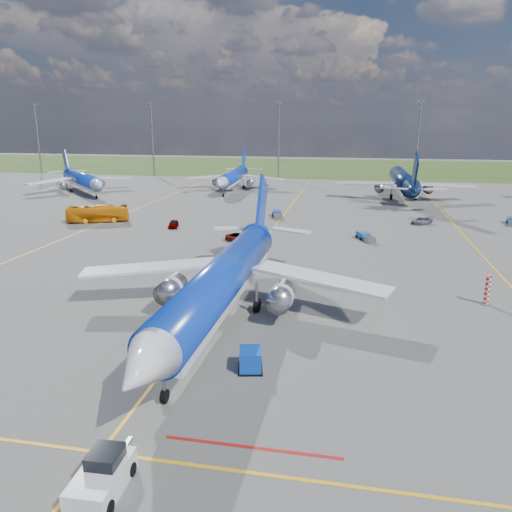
% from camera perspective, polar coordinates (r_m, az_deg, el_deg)
% --- Properties ---
extents(ground, '(400.00, 400.00, 0.00)m').
position_cam_1_polar(ground, '(46.50, -5.72, -6.76)').
color(ground, '#565653').
rests_on(ground, ground).
extents(grass_strip, '(400.00, 80.00, 0.01)m').
position_cam_1_polar(grass_strip, '(192.39, 7.36, 10.03)').
color(grass_strip, '#2D4719').
rests_on(grass_strip, ground).
extents(taxiway_lines, '(60.25, 160.00, 0.02)m').
position_cam_1_polar(taxiway_lines, '(72.15, 0.71, 1.37)').
color(taxiway_lines, '#F7AF15').
rests_on(taxiway_lines, ground).
extents(floodlight_masts, '(202.20, 0.50, 22.70)m').
position_cam_1_polar(floodlight_masts, '(151.28, 10.32, 13.27)').
color(floodlight_masts, slate).
rests_on(floodlight_masts, ground).
extents(warning_post, '(0.50, 0.50, 3.00)m').
position_cam_1_polar(warning_post, '(53.36, 24.93, -3.52)').
color(warning_post, red).
rests_on(warning_post, ground).
extents(bg_jet_nw, '(44.66, 44.90, 9.42)m').
position_cam_1_polar(bg_jet_nw, '(130.90, -19.16, 6.85)').
color(bg_jet_nw, '#0C33B2').
rests_on(bg_jet_nw, ground).
extents(bg_jet_nnw, '(29.02, 37.26, 9.47)m').
position_cam_1_polar(bg_jet_nnw, '(128.59, -2.61, 7.54)').
color(bg_jet_nnw, '#0C33B2').
rests_on(bg_jet_nnw, ground).
extents(bg_jet_n, '(33.56, 43.61, 11.27)m').
position_cam_1_polar(bg_jet_n, '(120.43, 16.32, 6.41)').
color(bg_jet_n, '#061739').
rests_on(bg_jet_n, ground).
extents(main_airliner, '(32.17, 41.93, 10.88)m').
position_cam_1_polar(main_airliner, '(45.35, -3.80, -7.30)').
color(main_airliner, '#0C33B2').
rests_on(main_airliner, ground).
extents(pushback_tug, '(2.18, 5.53, 1.86)m').
position_cam_1_polar(pushback_tug, '(27.43, -17.15, -22.92)').
color(pushback_tug, silver).
rests_on(pushback_tug, ground).
extents(uld_container, '(1.92, 2.22, 1.55)m').
position_cam_1_polar(uld_container, '(36.58, -0.66, -11.76)').
color(uld_container, '#0C3CAE').
rests_on(uld_container, ground).
extents(apron_bus, '(10.71, 6.27, 2.94)m').
position_cam_1_polar(apron_bus, '(91.98, -17.65, 4.63)').
color(apron_bus, orange).
rests_on(apron_bus, ground).
extents(service_car_a, '(2.22, 3.85, 1.23)m').
position_cam_1_polar(service_car_a, '(84.38, -9.42, 3.64)').
color(service_car_a, '#999999').
rests_on(service_car_a, ground).
extents(service_car_b, '(4.21, 2.27, 1.12)m').
position_cam_1_polar(service_car_b, '(74.09, -1.97, 2.17)').
color(service_car_b, '#999999').
rests_on(service_car_b, ground).
extents(service_car_c, '(4.24, 3.67, 1.17)m').
position_cam_1_polar(service_car_c, '(90.66, 18.42, 3.85)').
color(service_car_c, '#999999').
rests_on(service_car_c, ground).
extents(baggage_tug_w, '(2.92, 4.74, 1.04)m').
position_cam_1_polar(baggage_tug_w, '(76.20, 12.38, 2.13)').
color(baggage_tug_w, '#1C55A8').
rests_on(baggage_tug_w, ground).
extents(baggage_tug_c, '(2.36, 5.28, 1.15)m').
position_cam_1_polar(baggage_tug_c, '(92.07, 2.42, 4.76)').
color(baggage_tug_c, '#193696').
rests_on(baggage_tug_c, ground).
extents(baggage_tug_e, '(2.25, 5.08, 1.10)m').
position_cam_1_polar(baggage_tug_e, '(96.39, 27.23, 3.53)').
color(baggage_tug_e, '#194496').
rests_on(baggage_tug_e, ground).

